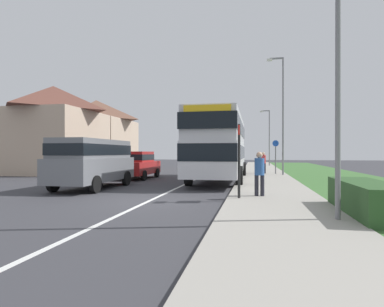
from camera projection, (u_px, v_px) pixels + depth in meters
The scene contains 16 objects.
ground_plane at pixel (149, 201), 10.58m from camera, with size 120.00×120.00×0.00m, color #38383D.
lane_marking_centre at pixel (194, 180), 18.43m from camera, with size 0.14×60.00×0.01m, color silver.
pavement_near_side at pixel (268, 184), 15.65m from camera, with size 3.20×68.00×0.12m, color #9E998E.
grass_verge_seaward at pixel (361, 186), 14.82m from camera, with size 6.00×68.00×0.08m, color #3D6B33.
roadside_hedge at pixel (367, 200), 7.88m from camera, with size 1.10×3.52×0.90m, color #2D5128.
double_decker_bus at pixel (220, 144), 18.00m from camera, with size 2.80×10.31×3.70m.
parked_van_grey at pixel (93, 159), 14.31m from camera, with size 2.11×5.02×2.24m.
parked_car_red at pixel (137, 164), 19.62m from camera, with size 1.99×4.04×1.71m.
pedestrian_at_stop at pixel (259, 172), 10.99m from camera, with size 0.34×0.34×1.67m.
pedestrian_walking_away at pixel (263, 162), 22.75m from camera, with size 0.34×0.34×1.67m.
bus_stop_sign at pixel (239, 156), 10.48m from camera, with size 0.09×0.52×2.60m.
cycle_route_sign at pixel (276, 156), 22.29m from camera, with size 0.44×0.08×2.52m.
street_lamp_near at pixel (333, 34), 7.16m from camera, with size 1.14×0.20×7.66m.
street_lamp_mid at pixel (282, 109), 21.37m from camera, with size 1.14×0.20×8.16m.
street_lamp_far at pixel (268, 134), 36.34m from camera, with size 1.14×0.20×6.56m.
house_terrace_far_side at pixel (77, 132), 28.01m from camera, with size 6.43×13.54×6.90m.
Camera 1 is at (3.48, -10.10, 1.65)m, focal length 29.21 mm.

